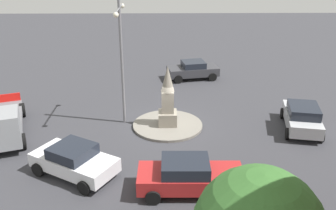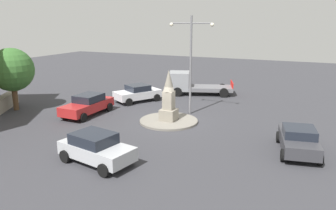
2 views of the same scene
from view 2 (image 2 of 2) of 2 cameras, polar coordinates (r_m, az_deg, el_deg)
ground_plane at (r=22.73m, az=0.12°, el=-2.97°), size 80.00×80.00×0.00m
traffic_island at (r=22.71m, az=0.12°, el=-2.79°), size 4.04×4.04×0.14m
monument at (r=22.28m, az=0.13°, el=1.13°), size 1.05×1.05×3.50m
streetlamp at (r=23.92m, az=4.00°, el=8.56°), size 3.34×0.28×7.17m
car_white_parked_left at (r=28.40m, az=-5.31°, el=2.12°), size 3.57×4.30×1.45m
car_dark_grey_approaching at (r=18.70m, az=21.80°, el=-5.63°), size 2.53×4.14×1.41m
car_silver_waiting at (r=16.54m, az=-12.47°, el=-7.31°), size 4.12×2.54×1.52m
car_red_passing at (r=25.00m, az=-13.85°, el=0.08°), size 2.01×4.47×1.52m
truck_grey_parked_right at (r=31.10m, az=3.87°, el=3.73°), size 6.29×3.97×2.11m
tree_near_wall at (r=27.83m, az=-25.61°, el=5.54°), size 3.32×3.32×4.84m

